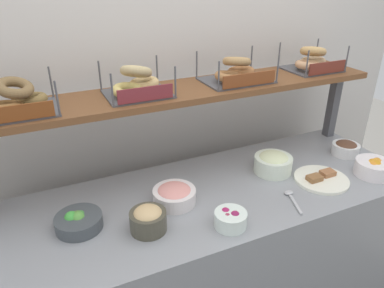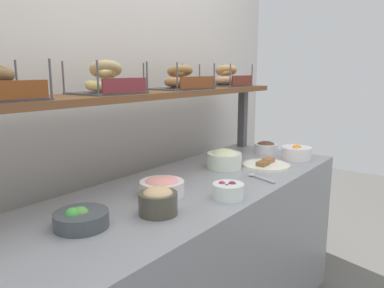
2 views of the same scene
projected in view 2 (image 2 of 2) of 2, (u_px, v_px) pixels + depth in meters
back_wall at (111, 104)px, 2.01m from camera, size 3.20×0.06×2.40m
deli_counter at (191, 267)px, 1.83m from camera, size 2.00×0.70×0.85m
shelf_riser_right at (243, 118)px, 2.60m from camera, size 0.05×0.05×0.40m
upper_shelf at (148, 94)px, 1.83m from camera, size 1.96×0.32×0.03m
bowl_hummus at (158, 201)px, 1.38m from camera, size 0.15×0.15×0.11m
bowl_beet_salad at (228, 190)px, 1.56m from camera, size 0.13×0.13×0.07m
bowl_lox_spread at (162, 187)px, 1.59m from camera, size 0.19×0.19×0.08m
bowl_veggie_mix at (81, 218)px, 1.27m from camera, size 0.19×0.19×0.07m
bowl_scallion_spread at (224, 159)px, 2.05m from camera, size 0.19×0.19×0.11m
bowl_chocolate_spread at (266, 147)px, 2.42m from camera, size 0.15×0.15×0.08m
bowl_fruit_salad at (296, 152)px, 2.25m from camera, size 0.18×0.18×0.09m
serving_plate_white at (266, 165)px, 2.08m from camera, size 0.26×0.26×0.04m
serving_spoon_near_plate at (257, 177)px, 1.86m from camera, size 0.08×0.17×0.01m
bagel_basket_plain at (106, 83)px, 1.61m from camera, size 0.29×0.25×0.15m
bagel_basket_everything at (180, 81)px, 2.01m from camera, size 0.33×0.26×0.14m
bagel_basket_sesame at (226, 79)px, 2.40m from camera, size 0.28×0.26×0.14m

